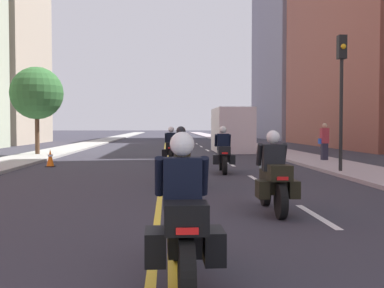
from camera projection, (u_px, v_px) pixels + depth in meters
ground_plane at (167, 142)px, 48.61m from camera, size 264.00×264.00×0.00m
sidewalk_left at (98, 142)px, 48.25m from camera, size 2.56×144.00×0.12m
sidewalk_right at (234, 142)px, 48.96m from camera, size 2.56×144.00×0.12m
centreline_yellow_inner at (165, 142)px, 48.60m from camera, size 0.12×132.00×0.01m
centreline_yellow_outer at (168, 142)px, 48.62m from camera, size 0.12×132.00×0.01m
lane_dashes_white at (211, 153)px, 29.79m from camera, size 0.14×56.40×0.01m
building_right_1 at (358, 24)px, 38.50m from camera, size 6.22×21.77×19.64m
building_left_2 at (1, 63)px, 45.17m from camera, size 6.53×12.49×15.13m
building_right_2 at (299, 32)px, 60.35m from camera, size 8.69×18.57×26.97m
motorcycle_0 at (183, 224)px, 4.98m from camera, size 0.77×2.26×1.60m
motorcycle_1 at (274, 179)px, 9.14m from camera, size 0.76×2.09×1.58m
motorcycle_2 at (181, 162)px, 13.11m from camera, size 0.77×2.15×1.65m
motorcycle_3 at (223, 154)px, 16.95m from camera, size 0.78×2.26×1.66m
motorcycle_4 at (171, 149)px, 21.25m from camera, size 0.78×2.09×1.63m
traffic_cone_0 at (50, 158)px, 19.53m from camera, size 0.37×0.37×0.72m
traffic_light_near at (342, 79)px, 16.36m from camera, size 0.28×0.38×4.75m
pedestrian_1 at (324, 142)px, 21.75m from camera, size 0.50×0.29×1.79m
street_tree_0 at (37, 93)px, 26.28m from camera, size 2.87×2.87×4.90m
parked_truck at (231, 132)px, 31.31m from camera, size 2.20×6.50×2.80m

